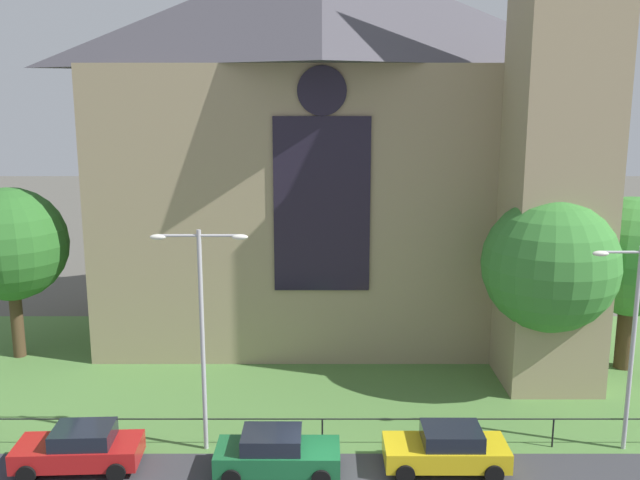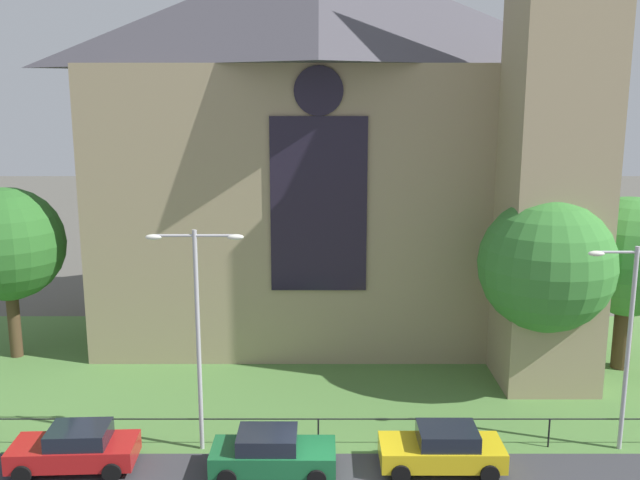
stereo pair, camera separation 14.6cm
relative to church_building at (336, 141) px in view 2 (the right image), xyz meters
The scene contains 12 objects.
ground 11.91m from the church_building, 97.72° to the right, with size 160.00×160.00×0.00m, color #56544C.
grass_verge 13.02m from the church_building, 95.80° to the right, with size 120.00×20.00×0.01m, color #517F3D.
church_building is the anchor object (origin of this frame).
iron_railing 16.38m from the church_building, 93.29° to the right, with size 33.68×0.07×1.13m.
tree_left_far 16.89m from the church_building, 164.66° to the right, with size 5.43×5.43×8.37m.
tree_right_near 13.13m from the church_building, 44.75° to the right, with size 5.67×5.67×8.53m.
tree_right_far 15.45m from the church_building, 23.29° to the right, with size 5.50×5.50×8.14m.
streetlamp_near 15.33m from the church_building, 110.25° to the right, with size 3.37×0.26×8.11m.
streetlamp_far 17.81m from the church_building, 53.09° to the right, with size 3.37×0.26×7.53m.
parked_car_red 19.93m from the church_building, 121.33° to the right, with size 4.28×2.19×1.51m.
parked_car_green 18.16m from the church_building, 98.69° to the right, with size 4.21×2.04×1.51m.
parked_car_yellow 18.10m from the church_building, 76.91° to the right, with size 4.21×2.03×1.51m.
Camera 2 is at (0.10, -21.19, 12.63)m, focal length 39.58 mm.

